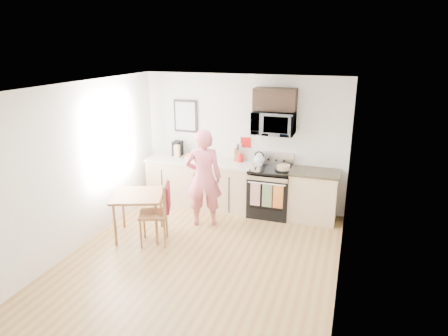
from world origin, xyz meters
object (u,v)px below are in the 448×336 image
(person, at_px, (204,178))
(chair, at_px, (162,205))
(dining_table, at_px, (138,199))
(cake, at_px, (283,168))
(microwave, at_px, (274,123))
(range, at_px, (270,193))

(person, relative_size, chair, 1.68)
(dining_table, height_order, cake, cake)
(cake, bearing_deg, dining_table, -144.48)
(microwave, height_order, chair, microwave)
(person, xyz_separation_m, chair, (-0.38, -0.88, -0.21))
(microwave, xyz_separation_m, dining_table, (-1.91, -1.68, -1.09))
(microwave, xyz_separation_m, chair, (-1.41, -1.78, -1.09))
(microwave, distance_m, chair, 2.51)
(range, distance_m, chair, 2.20)
(range, relative_size, chair, 1.11)
(range, xyz_separation_m, chair, (-1.41, -1.67, 0.24))
(microwave, bearing_deg, chair, -128.49)
(range, height_order, person, person)
(person, bearing_deg, dining_table, 21.67)
(chair, bearing_deg, cake, 23.19)
(microwave, distance_m, cake, 0.84)
(dining_table, bearing_deg, range, 39.52)
(chair, distance_m, cake, 2.33)
(microwave, distance_m, dining_table, 2.77)
(microwave, height_order, cake, microwave)
(range, relative_size, dining_table, 1.29)
(chair, bearing_deg, range, 28.36)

